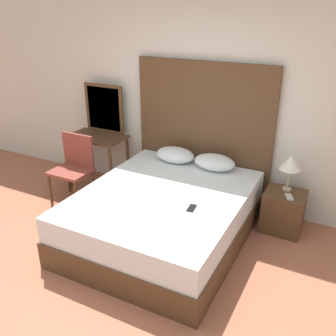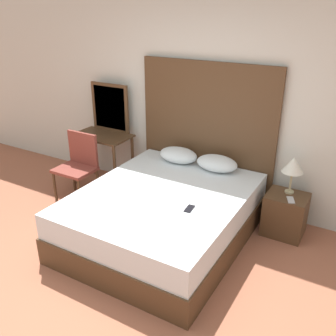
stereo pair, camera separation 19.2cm
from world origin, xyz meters
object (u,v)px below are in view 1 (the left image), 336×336
(table_lamp, at_px, (291,163))
(vanity_desk, at_px, (97,146))
(bed, at_px, (164,216))
(phone_on_bed, at_px, (192,208))
(phone_on_nightstand, at_px, (289,197))
(chair, at_px, (74,164))
(nightstand, at_px, (283,211))

(table_lamp, relative_size, vanity_desk, 0.53)
(bed, relative_size, vanity_desk, 2.58)
(phone_on_bed, distance_m, phone_on_nightstand, 1.18)
(table_lamp, distance_m, phone_on_nightstand, 0.38)
(phone_on_nightstand, relative_size, chair, 0.18)
(phone_on_nightstand, xyz_separation_m, chair, (-2.71, -0.39, 0.02))
(nightstand, distance_m, table_lamp, 0.59)
(bed, bearing_deg, nightstand, 34.09)
(bed, xyz_separation_m, nightstand, (1.16, 0.79, -0.04))
(nightstand, xyz_separation_m, phone_on_nightstand, (0.06, -0.10, 0.25))
(bed, relative_size, chair, 2.34)
(phone_on_bed, relative_size, chair, 0.17)
(phone_on_nightstand, relative_size, vanity_desk, 0.20)
(bed, xyz_separation_m, chair, (-1.50, 0.30, 0.23))
(chair, bearing_deg, vanity_desk, 86.48)
(phone_on_nightstand, distance_m, chair, 2.74)
(nightstand, distance_m, chair, 2.72)
(table_lamp, xyz_separation_m, vanity_desk, (-2.62, -0.10, -0.22))
(phone_on_bed, height_order, chair, chair)
(vanity_desk, relative_size, chair, 0.91)
(bed, relative_size, nightstand, 4.26)
(table_lamp, distance_m, chair, 2.73)
(nightstand, height_order, vanity_desk, vanity_desk)
(nightstand, bearing_deg, chair, -169.56)
(table_lamp, height_order, phone_on_nightstand, table_lamp)
(phone_on_bed, xyz_separation_m, vanity_desk, (-1.88, 0.94, 0.02))
(vanity_desk, bearing_deg, bed, -27.63)
(table_lamp, bearing_deg, phone_on_nightstand, -71.34)
(nightstand, bearing_deg, phone_on_bed, -127.97)
(phone_on_nightstand, bearing_deg, phone_on_bed, -133.05)
(nightstand, height_order, table_lamp, table_lamp)
(chair, bearing_deg, table_lamp, 12.11)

